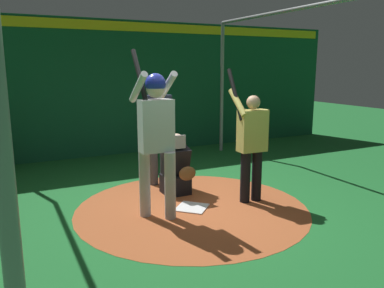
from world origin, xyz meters
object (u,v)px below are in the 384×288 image
object	(u,v)px
catcher	(177,170)
umpire	(158,127)
home_plate	(192,207)
batter	(156,130)
visitor	(251,141)

from	to	relation	value
catcher	umpire	size ratio (longest dim) A/B	0.56
home_plate	batter	world-z (taller)	batter
umpire	visitor	bearing A→B (deg)	32.19
catcher	umpire	distance (m)	0.89
batter	visitor	xyz separation A→B (m)	(0.04, 1.50, -0.27)
home_plate	umpire	world-z (taller)	umpire
batter	catcher	xyz separation A→B (m)	(-0.75, 0.63, -0.80)
home_plate	catcher	xyz separation A→B (m)	(-0.67, 0.06, 0.38)
catcher	visitor	distance (m)	1.29
batter	umpire	size ratio (longest dim) A/B	1.26
catcher	home_plate	bearing A→B (deg)	-5.37
home_plate	visitor	distance (m)	1.31
batter	visitor	world-z (taller)	batter
home_plate	catcher	size ratio (longest dim) A/B	0.42
home_plate	catcher	distance (m)	0.78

